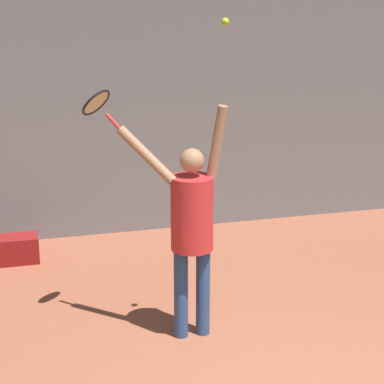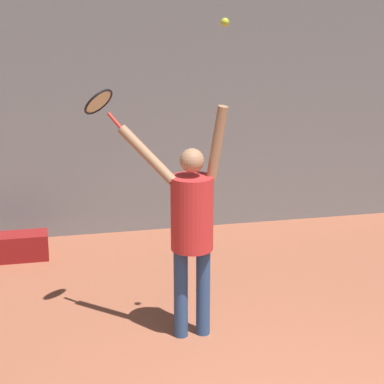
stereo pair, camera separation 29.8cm
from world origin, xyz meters
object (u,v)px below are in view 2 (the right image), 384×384
Objects in this scene: tennis_racket at (100,103)px; water_bottle at (11,251)px; tennis_ball at (225,22)px; tennis_player at (191,221)px; equipment_bag at (16,247)px.

tennis_racket is 2.81m from water_bottle.
tennis_ball is at bearing -49.66° from water_bottle.
equipment_bag is at bearing 126.64° from tennis_player.
tennis_player is at bearing -52.04° from water_bottle.
equipment_bag is at bearing 129.14° from tennis_ball.
tennis_player is 8.09× the size of water_bottle.
tennis_racket is 1.38m from tennis_ball.
tennis_racket is 2.79m from equipment_bag.
tennis_ball is 0.25× the size of water_bottle.
tennis_ball reaches higher than tennis_player.
tennis_player is 2.97m from water_bottle.
equipment_bag is at bearing 118.01° from tennis_racket.
tennis_player is 1.76m from tennis_ball.
tennis_player is at bearing 154.58° from tennis_ball.
tennis_player is 5.58× the size of tennis_racket.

